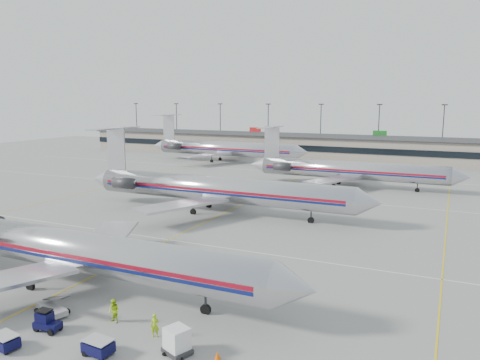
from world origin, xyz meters
The scene contains 16 objects.
ground centered at (0.00, 0.00, 0.00)m, with size 260.00×260.00×0.00m, color gray.
apron_markings centered at (0.00, 10.00, 0.01)m, with size 160.00×0.15×0.02m, color silver.
terminal centered at (0.00, 97.97, 3.16)m, with size 162.00×17.00×6.25m.
light_mast_row centered at (0.00, 112.00, 8.58)m, with size 163.60×0.40×15.28m.
jet_foreground centered at (-0.94, -5.31, 3.40)m, with size 44.81×26.39×11.73m.
jet_second_row centered at (-1.79, 24.65, 3.56)m, with size 46.85×27.59×12.26m.
jet_third_row centered at (11.79, 53.56, 3.28)m, with size 41.37×25.45×11.31m.
jet_back_row centered at (-26.21, 76.44, 3.65)m, with size 45.96×28.27×12.57m.
tug_center centered at (4.28, -12.50, 0.71)m, with size 2.00×1.12×1.57m.
cart_inner centered at (9.91, -13.48, 0.57)m, with size 1.98×1.43×1.07m.
cart_outer centered at (3.77, -15.51, 0.54)m, with size 1.98×1.51×1.02m.
uld_container centered at (14.54, -11.24, 0.92)m, with size 2.14×1.98×1.82m.
belt_loader centered at (2.60, -10.31, 0.52)m, with size 3.82×2.06×1.96m.
ramp_worker_near centered at (11.92, -9.97, 0.84)m, with size 0.61×0.40×1.68m, color #98C612.
ramp_worker_far centered at (7.90, -9.46, 0.91)m, with size 0.88×0.69×1.82m, color #A9D714.
cone_right centered at (17.34, -10.90, 0.34)m, with size 0.50×0.50×0.68m, color #EE5807.
Camera 1 is at (30.08, -35.26, 16.45)m, focal length 35.00 mm.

